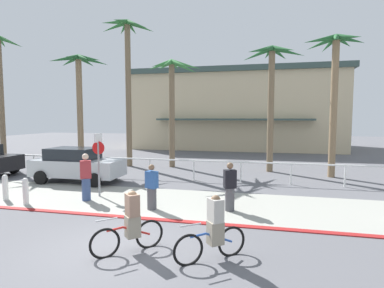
% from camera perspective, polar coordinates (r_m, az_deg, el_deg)
% --- Properties ---
extents(ground_plane, '(80.00, 80.00, 0.00)m').
position_cam_1_polar(ground_plane, '(17.42, 1.42, -5.65)').
color(ground_plane, '#5B5B60').
extents(sidewalk_strip, '(44.00, 4.00, 0.02)m').
position_cam_1_polar(sidewalk_strip, '(11.93, -4.29, -10.57)').
color(sidewalk_strip, '#9E9E93').
rests_on(sidewalk_strip, ground).
extents(curb_paint, '(44.00, 0.24, 0.03)m').
position_cam_1_polar(curb_paint, '(10.12, -7.76, -13.43)').
color(curb_paint, maroon).
rests_on(curb_paint, ground).
extents(building_backdrop, '(20.74, 12.33, 7.88)m').
position_cam_1_polar(building_backdrop, '(34.35, 8.40, 6.14)').
color(building_backdrop, beige).
rests_on(building_backdrop, ground).
extents(rail_fence, '(23.74, 0.08, 1.04)m').
position_cam_1_polar(rail_fence, '(15.83, 0.33, -3.63)').
color(rail_fence, white).
rests_on(rail_fence, ground).
extents(stop_sign_bike_lane, '(0.52, 0.56, 2.56)m').
position_cam_1_polar(stop_sign_bike_lane, '(12.97, -16.74, -2.00)').
color(stop_sign_bike_lane, gray).
rests_on(stop_sign_bike_lane, ground).
extents(bollard_1, '(0.20, 0.20, 1.00)m').
position_cam_1_polar(bollard_1, '(12.95, -28.17, -7.61)').
color(bollard_1, white).
rests_on(bollard_1, ground).
extents(bollard_2, '(0.20, 0.20, 1.00)m').
position_cam_1_polar(bollard_2, '(14.05, -31.01, -6.78)').
color(bollard_2, white).
rests_on(bollard_2, ground).
extents(palm_tree_0, '(2.85, 3.29, 8.71)m').
position_cam_1_polar(palm_tree_0, '(25.18, -31.77, 11.01)').
color(palm_tree_0, '#756047').
rests_on(palm_tree_0, ground).
extents(palm_tree_1, '(3.14, 3.24, 7.06)m').
position_cam_1_polar(palm_tree_1, '(20.84, -20.02, 11.00)').
color(palm_tree_1, '#846B4C').
rests_on(palm_tree_1, ground).
extents(palm_tree_2, '(3.20, 3.37, 9.36)m').
position_cam_1_polar(palm_tree_2, '(20.94, -11.72, 15.07)').
color(palm_tree_2, '#756047').
rests_on(palm_tree_2, ground).
extents(palm_tree_3, '(3.57, 3.43, 6.84)m').
position_cam_1_polar(palm_tree_3, '(20.08, -3.61, 10.91)').
color(palm_tree_3, '#756047').
rests_on(palm_tree_3, ground).
extents(palm_tree_4, '(3.64, 3.59, 7.29)m').
position_cam_1_polar(palm_tree_4, '(18.86, 14.35, 11.79)').
color(palm_tree_4, '#756047').
rests_on(palm_tree_4, ground).
extents(palm_tree_5, '(3.19, 3.60, 7.49)m').
position_cam_1_polar(palm_tree_5, '(18.23, 24.59, 12.05)').
color(palm_tree_5, '#846B4C').
rests_on(palm_tree_5, ground).
extents(car_silver_1, '(4.40, 2.02, 1.69)m').
position_cam_1_polar(car_silver_1, '(16.38, -20.33, -3.54)').
color(car_silver_1, '#B2B7BC').
rests_on(car_silver_1, ground).
extents(cyclist_blue_0, '(1.46, 1.18, 1.50)m').
position_cam_1_polar(cyclist_blue_0, '(7.22, 3.97, -15.34)').
color(cyclist_blue_0, black).
rests_on(cyclist_blue_0, ground).
extents(cyclist_red_1, '(1.34, 1.32, 1.50)m').
position_cam_1_polar(cyclist_red_1, '(7.73, -11.16, -14.04)').
color(cyclist_red_1, black).
rests_on(cyclist_red_1, ground).
extents(pedestrian_0, '(0.47, 0.42, 1.68)m').
position_cam_1_polar(pedestrian_0, '(10.73, 6.94, -8.15)').
color(pedestrian_0, '#4C4C51').
rests_on(pedestrian_0, ground).
extents(pedestrian_1, '(0.47, 0.42, 1.59)m').
position_cam_1_polar(pedestrian_1, '(10.91, -7.38, -8.19)').
color(pedestrian_1, '#4C4C51').
rests_on(pedestrian_1, ground).
extents(pedestrian_2, '(0.48, 0.44, 1.82)m').
position_cam_1_polar(pedestrian_2, '(12.59, -18.85, -6.06)').
color(pedestrian_2, '#384C7A').
rests_on(pedestrian_2, ground).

